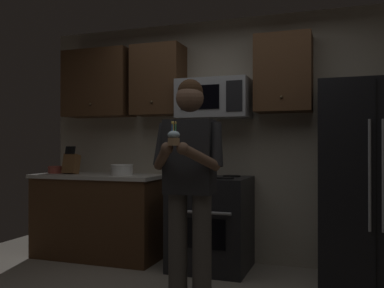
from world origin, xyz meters
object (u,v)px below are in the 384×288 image
Objects in this scene: microwave at (214,99)px; refrigerator at (373,184)px; bowl_large_white at (122,170)px; oven_range at (211,223)px; person at (189,177)px; knife_block at (71,163)px; cupcake at (174,138)px; bowl_small_colored at (56,169)px.

microwave is 0.41× the size of refrigerator.
refrigerator is 7.31× the size of bowl_large_white.
oven_range is 0.53× the size of person.
refrigerator is at bearing 33.65° from person.
refrigerator is 2.50m from bowl_large_white.
refrigerator is 1.67m from person.
person is at bearing -84.04° from microwave.
oven_range is at bearing 1.04° from knife_block.
oven_range is 1.56m from refrigerator.
cupcake is at bearing -85.42° from microwave.
knife_block is at bearing -179.21° from bowl_large_white.
person reaches higher than cupcake.
refrigerator is 10.35× the size of cupcake.
oven_range is 1.11m from person.
microwave is 1.31m from person.
refrigerator reaches higher than bowl_small_colored.
cupcake is at bearing -85.00° from oven_range.
person reaches higher than bowl_large_white.
oven_range is at bearing 95.00° from cupcake.
microwave is 1.48m from cupcake.
knife_block is at bearing -178.96° from oven_range.
person is at bearing -40.34° from bowl_large_white.
refrigerator is 1.02× the size of person.
microwave is 2.31× the size of knife_block.
bowl_small_colored is (-0.88, 0.03, -0.02)m from bowl_large_white.
knife_block is (-3.13, 0.01, 0.14)m from refrigerator.
cupcake is (1.98, -1.30, 0.33)m from bowl_small_colored.
person is 0.44m from cupcake.
refrigerator is at bearing -0.42° from bowl_large_white.
person is at bearing -146.35° from refrigerator.
microwave reaches higher than bowl_large_white.
knife_block is 0.18× the size of person.
oven_range is 5.33× the size of bowl_small_colored.
knife_block reaches higher than oven_range.
bowl_small_colored is (-3.37, 0.05, 0.06)m from refrigerator.
person is at bearing -26.07° from bowl_small_colored.
oven_range is at bearing 1.20° from bowl_large_white.
bowl_large_white is (-2.50, 0.02, 0.08)m from refrigerator.
cupcake is at bearing -48.89° from bowl_large_white.
bowl_small_colored is at bearing 178.08° from bowl_large_white.
knife_block is 0.64m from bowl_large_white.
oven_range is at bearing -90.02° from microwave.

